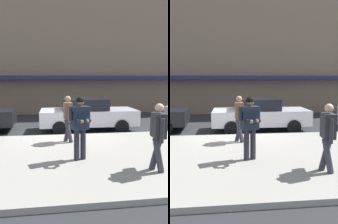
% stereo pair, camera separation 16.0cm
% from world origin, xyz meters
% --- Properties ---
extents(ground_plane, '(80.00, 80.00, 0.00)m').
position_xyz_m(ground_plane, '(0.00, 0.00, 0.00)').
color(ground_plane, '#2B2D30').
extents(sidewalk, '(32.00, 5.30, 0.14)m').
position_xyz_m(sidewalk, '(1.00, -2.85, 0.07)').
color(sidewalk, '#99968E').
rests_on(sidewalk, ground).
extents(curb_paint_line, '(28.00, 0.12, 0.01)m').
position_xyz_m(curb_paint_line, '(1.00, 0.05, 0.00)').
color(curb_paint_line, silver).
rests_on(curb_paint_line, ground).
extents(storefront_facade, '(28.00, 4.70, 15.94)m').
position_xyz_m(storefront_facade, '(1.00, 8.49, 7.96)').
color(storefront_facade, '#84705B').
rests_on(storefront_facade, ground).
extents(parked_sedan_mid, '(4.50, 1.94, 1.54)m').
position_xyz_m(parked_sedan_mid, '(1.22, 1.02, 0.79)').
color(parked_sedan_mid, silver).
rests_on(parked_sedan_mid, ground).
extents(man_texting_on_phone, '(0.62, 0.65, 1.81)m').
position_xyz_m(man_texting_on_phone, '(0.38, -3.24, 1.25)').
color(man_texting_on_phone, '#23232B').
rests_on(man_texting_on_phone, sidewalk).
extents(pedestrian_with_bag, '(0.37, 0.72, 1.70)m').
position_xyz_m(pedestrian_with_bag, '(2.19, -4.24, 1.11)').
color(pedestrian_with_bag, '#33333D').
rests_on(pedestrian_with_bag, sidewalk).
extents(pedestrian_dark_coat, '(0.36, 0.60, 1.70)m').
position_xyz_m(pedestrian_dark_coat, '(0.15, -1.36, 1.11)').
color(pedestrian_dark_coat, '#33333D').
rests_on(pedestrian_dark_coat, sidewalk).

